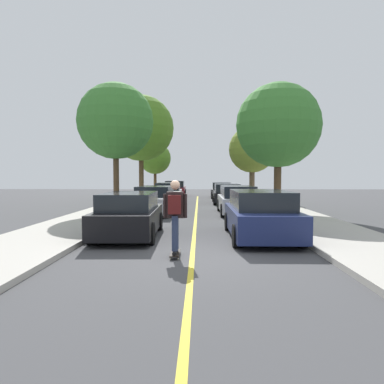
{
  "coord_description": "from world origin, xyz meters",
  "views": [
    {
      "loc": [
        0.17,
        -8.59,
        1.97
      ],
      "look_at": [
        -0.12,
        5.13,
        1.31
      ],
      "focal_mm": 32.51,
      "sensor_mm": 36.0,
      "label": 1
    }
  ],
  "objects_px": {
    "street_tree_left_far": "(155,158)",
    "street_tree_right_nearest": "(278,126)",
    "parked_car_left_near": "(155,200)",
    "parked_car_left_nearest": "(129,215)",
    "parked_car_right_nearest": "(260,215)",
    "street_tree_left_nearest": "(116,121)",
    "street_tree_right_near": "(252,150)",
    "parked_car_right_farthest": "(221,190)",
    "parked_car_left_far": "(168,193)",
    "parked_car_right_far": "(227,194)",
    "street_tree_left_near": "(141,128)",
    "parked_car_left_farthest": "(175,189)",
    "skateboard": "(175,253)",
    "skateboarder": "(175,212)",
    "fire_hydrant": "(279,210)",
    "parked_car_right_near": "(237,200)"
  },
  "relations": [
    {
      "from": "street_tree_left_far",
      "to": "street_tree_right_nearest",
      "type": "bearing_deg",
      "value": -62.53
    },
    {
      "from": "parked_car_left_near",
      "to": "street_tree_left_far",
      "type": "distance_m",
      "value": 16.24
    },
    {
      "from": "parked_car_left_nearest",
      "to": "parked_car_right_nearest",
      "type": "relative_size",
      "value": 0.93
    },
    {
      "from": "parked_car_left_nearest",
      "to": "street_tree_left_nearest",
      "type": "xyz_separation_m",
      "value": [
        -2.03,
        6.71,
        4.01
      ]
    },
    {
      "from": "parked_car_right_nearest",
      "to": "street_tree_right_near",
      "type": "xyz_separation_m",
      "value": [
        2.03,
        15.24,
        3.15
      ]
    },
    {
      "from": "parked_car_right_farthest",
      "to": "street_tree_left_nearest",
      "type": "relative_size",
      "value": 0.66
    },
    {
      "from": "parked_car_right_nearest",
      "to": "parked_car_left_nearest",
      "type": "bearing_deg",
      "value": 178.04
    },
    {
      "from": "parked_car_left_far",
      "to": "parked_car_right_farthest",
      "type": "xyz_separation_m",
      "value": [
        4.15,
        5.59,
        -0.03
      ]
    },
    {
      "from": "parked_car_right_far",
      "to": "street_tree_right_nearest",
      "type": "distance_m",
      "value": 7.92
    },
    {
      "from": "street_tree_left_nearest",
      "to": "street_tree_left_far",
      "type": "xyz_separation_m",
      "value": [
        0.0,
        15.63,
        -1.12
      ]
    },
    {
      "from": "street_tree_left_near",
      "to": "street_tree_right_nearest",
      "type": "bearing_deg",
      "value": -43.79
    },
    {
      "from": "street_tree_left_nearest",
      "to": "parked_car_right_farthest",
      "type": "bearing_deg",
      "value": 63.87
    },
    {
      "from": "parked_car_left_farthest",
      "to": "street_tree_left_far",
      "type": "relative_size",
      "value": 0.89
    },
    {
      "from": "parked_car_left_near",
      "to": "street_tree_right_near",
      "type": "relative_size",
      "value": 0.8
    },
    {
      "from": "parked_car_right_far",
      "to": "street_tree_right_nearest",
      "type": "relative_size",
      "value": 0.67
    },
    {
      "from": "street_tree_left_nearest",
      "to": "skateboard",
      "type": "distance_m",
      "value": 11.12
    },
    {
      "from": "parked_car_left_far",
      "to": "parked_car_right_far",
      "type": "height_order",
      "value": "parked_car_left_far"
    },
    {
      "from": "parked_car_right_nearest",
      "to": "skateboard",
      "type": "distance_m",
      "value": 3.63
    },
    {
      "from": "parked_car_left_farthest",
      "to": "street_tree_right_near",
      "type": "relative_size",
      "value": 0.81
    },
    {
      "from": "parked_car_right_far",
      "to": "skateboarder",
      "type": "relative_size",
      "value": 2.44
    },
    {
      "from": "street_tree_right_nearest",
      "to": "street_tree_left_near",
      "type": "bearing_deg",
      "value": 136.21
    },
    {
      "from": "parked_car_right_nearest",
      "to": "skateboarder",
      "type": "height_order",
      "value": "skateboarder"
    },
    {
      "from": "parked_car_left_near",
      "to": "fire_hydrant",
      "type": "relative_size",
      "value": 6.27
    },
    {
      "from": "parked_car_left_nearest",
      "to": "skateboard",
      "type": "xyz_separation_m",
      "value": [
        1.66,
        -2.7,
        -0.62
      ]
    },
    {
      "from": "street_tree_left_nearest",
      "to": "street_tree_left_near",
      "type": "bearing_deg",
      "value": 90.0
    },
    {
      "from": "parked_car_right_near",
      "to": "parked_car_right_farthest",
      "type": "height_order",
      "value": "parked_car_right_near"
    },
    {
      "from": "parked_car_right_nearest",
      "to": "street_tree_right_near",
      "type": "height_order",
      "value": "street_tree_right_near"
    },
    {
      "from": "parked_car_left_nearest",
      "to": "street_tree_right_near",
      "type": "bearing_deg",
      "value": 67.72
    },
    {
      "from": "skateboard",
      "to": "parked_car_right_far",
      "type": "bearing_deg",
      "value": 81.11
    },
    {
      "from": "parked_car_left_nearest",
      "to": "parked_car_right_nearest",
      "type": "xyz_separation_m",
      "value": [
        4.16,
        -0.14,
        0.03
      ]
    },
    {
      "from": "parked_car_left_farthest",
      "to": "street_tree_left_near",
      "type": "height_order",
      "value": "street_tree_left_near"
    },
    {
      "from": "parked_car_right_near",
      "to": "parked_car_left_farthest",
      "type": "bearing_deg",
      "value": 106.28
    },
    {
      "from": "street_tree_left_nearest",
      "to": "street_tree_left_far",
      "type": "bearing_deg",
      "value": 90.0
    },
    {
      "from": "parked_car_left_far",
      "to": "street_tree_left_nearest",
      "type": "xyz_separation_m",
      "value": [
        -2.03,
        -7.01,
        4.01
      ]
    },
    {
      "from": "fire_hydrant",
      "to": "street_tree_right_near",
      "type": "bearing_deg",
      "value": 87.31
    },
    {
      "from": "parked_car_right_farthest",
      "to": "skateboard",
      "type": "relative_size",
      "value": 5.11
    },
    {
      "from": "parked_car_left_nearest",
      "to": "parked_car_right_farthest",
      "type": "distance_m",
      "value": 19.76
    },
    {
      "from": "parked_car_right_nearest",
      "to": "street_tree_left_far",
      "type": "xyz_separation_m",
      "value": [
        -6.18,
        22.49,
        2.85
      ]
    },
    {
      "from": "street_tree_right_nearest",
      "to": "fire_hydrant",
      "type": "height_order",
      "value": "street_tree_right_nearest"
    },
    {
      "from": "parked_car_left_farthest",
      "to": "parked_car_right_far",
      "type": "height_order",
      "value": "parked_car_left_farthest"
    },
    {
      "from": "parked_car_left_near",
      "to": "parked_car_right_far",
      "type": "distance_m",
      "value": 7.9
    },
    {
      "from": "parked_car_left_nearest",
      "to": "parked_car_left_farthest",
      "type": "height_order",
      "value": "parked_car_left_farthest"
    },
    {
      "from": "parked_car_left_farthest",
      "to": "skateboard",
      "type": "bearing_deg",
      "value": -85.95
    },
    {
      "from": "parked_car_left_nearest",
      "to": "street_tree_left_near",
      "type": "bearing_deg",
      "value": 98.0
    },
    {
      "from": "parked_car_left_farthest",
      "to": "parked_car_right_nearest",
      "type": "relative_size",
      "value": 1.02
    },
    {
      "from": "parked_car_left_nearest",
      "to": "parked_car_left_farthest",
      "type": "distance_m",
      "value": 20.79
    },
    {
      "from": "parked_car_right_farthest",
      "to": "skateboarder",
      "type": "xyz_separation_m",
      "value": [
        -2.49,
        -22.05,
        0.43
      ]
    },
    {
      "from": "parked_car_left_near",
      "to": "street_tree_left_nearest",
      "type": "xyz_separation_m",
      "value": [
        -2.03,
        0.21,
        4.02
      ]
    },
    {
      "from": "parked_car_left_nearest",
      "to": "parked_car_right_farthest",
      "type": "xyz_separation_m",
      "value": [
        4.15,
        19.32,
        -0.03
      ]
    },
    {
      "from": "parked_car_right_nearest",
      "to": "street_tree_left_nearest",
      "type": "distance_m",
      "value": 10.05
    }
  ]
}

